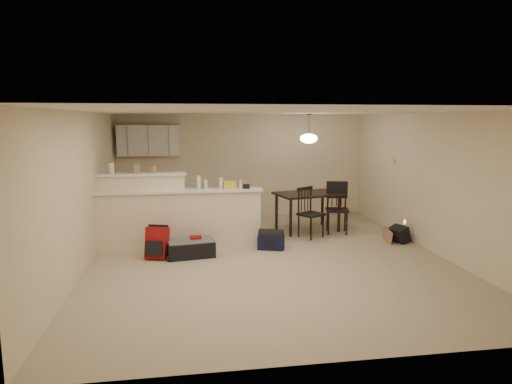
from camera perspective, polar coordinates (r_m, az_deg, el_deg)
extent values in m
plane|color=#B6A48C|center=(7.99, 1.50, -8.22)|extent=(7.00, 7.00, 0.00)
plane|color=white|center=(7.63, 1.57, 10.01)|extent=(7.00, 7.00, 0.00)
cube|color=beige|center=(11.15, -1.70, 3.25)|extent=(6.00, 0.02, 2.50)
cube|color=beige|center=(4.38, 9.83, -5.86)|extent=(6.00, 0.02, 2.50)
cube|color=beige|center=(7.76, -20.82, 0.15)|extent=(0.02, 7.00, 2.50)
cube|color=beige|center=(8.76, 21.23, 1.07)|extent=(0.02, 7.00, 2.50)
cube|color=beige|center=(8.61, -9.48, -3.47)|extent=(3.00, 0.28, 1.05)
cube|color=white|center=(8.51, -9.57, 0.11)|extent=(3.08, 0.38, 0.04)
cube|color=beige|center=(8.83, -14.04, -2.31)|extent=(1.60, 0.24, 1.35)
cube|color=white|center=(8.72, -14.21, 2.17)|extent=(1.68, 0.34, 0.04)
cube|color=white|center=(10.87, -13.26, 6.30)|extent=(1.40, 0.34, 0.70)
cube|color=white|center=(10.88, -11.99, -1.34)|extent=(1.80, 0.60, 0.90)
cube|color=beige|center=(10.09, 16.85, 3.69)|extent=(0.02, 0.12, 0.12)
cylinder|color=silver|center=(8.77, -17.62, 2.85)|extent=(0.10, 0.10, 0.20)
cube|color=#AB7658|center=(8.72, -14.67, 2.81)|extent=(0.10, 0.07, 0.16)
cube|color=#AB7658|center=(8.69, -12.59, 2.74)|extent=(0.08, 0.06, 0.12)
cylinder|color=silver|center=(8.49, -7.17, 1.17)|extent=(0.07, 0.07, 0.26)
cylinder|color=silver|center=(8.50, -6.28, 0.93)|extent=(0.06, 0.06, 0.18)
cube|color=#AB7658|center=(8.53, -3.32, 0.86)|extent=(0.22, 0.18, 0.14)
cube|color=#AB7658|center=(8.57, -1.22, 0.71)|extent=(0.12, 0.10, 0.08)
cylinder|color=silver|center=(8.51, -4.39, 1.09)|extent=(0.07, 0.07, 0.22)
cylinder|color=silver|center=(8.55, -1.95, 0.93)|extent=(0.05, 0.05, 0.15)
cube|color=black|center=(9.81, 6.48, -0.24)|extent=(1.48, 1.15, 0.04)
cylinder|color=black|center=(9.32, 4.36, -3.27)|extent=(0.06, 0.06, 0.78)
cylinder|color=black|center=(9.87, 10.33, -2.70)|extent=(0.06, 0.06, 0.78)
cylinder|color=black|center=(9.94, 2.59, -2.48)|extent=(0.06, 0.06, 0.78)
cylinder|color=black|center=(10.46, 8.30, -1.99)|extent=(0.06, 0.06, 0.78)
cylinder|color=brown|center=(9.68, 6.64, 8.25)|extent=(0.02, 0.02, 0.50)
cylinder|color=brown|center=(9.68, 6.66, 9.62)|extent=(0.12, 0.12, 0.03)
ellipsoid|color=white|center=(9.69, 6.61, 6.66)|extent=(0.36, 0.36, 0.20)
cube|color=black|center=(8.13, -8.21, -7.01)|extent=(0.87, 0.64, 0.27)
cube|color=maroon|center=(8.08, -12.26, -6.22)|extent=(0.41, 0.32, 0.54)
cube|color=#121338|center=(8.48, 1.90, -6.30)|extent=(0.53, 0.40, 0.26)
cube|color=black|center=(9.35, 17.46, -5.10)|extent=(0.35, 0.41, 0.31)
cube|color=#AB7658|center=(9.26, 16.13, -5.29)|extent=(0.03, 0.36, 0.28)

